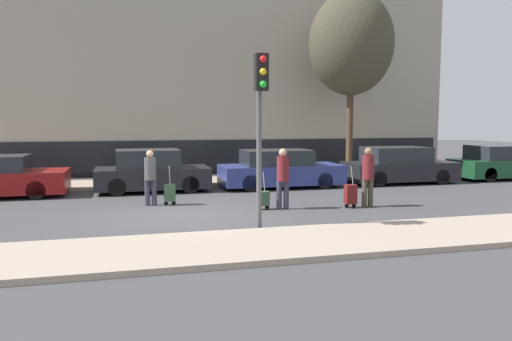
% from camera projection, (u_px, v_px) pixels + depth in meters
% --- Properties ---
extents(ground_plane, '(80.00, 80.00, 0.00)m').
position_uv_depth(ground_plane, '(184.00, 215.00, 13.16)').
color(ground_plane, '#424244').
extents(sidewalk_near, '(28.00, 2.50, 0.12)m').
position_uv_depth(sidewalk_near, '(208.00, 249.00, 9.55)').
color(sidewalk_near, tan).
rests_on(sidewalk_near, ground_plane).
extents(sidewalk_far, '(28.00, 3.00, 0.12)m').
position_uv_depth(sidewalk_far, '(164.00, 181.00, 19.88)').
color(sidewalk_far, tan).
rests_on(sidewalk_far, ground_plane).
extents(building_facade, '(28.00, 2.48, 11.49)m').
position_uv_depth(building_facade, '(155.00, 48.00, 22.58)').
color(building_facade, '#A89E8C').
rests_on(building_facade, ground_plane).
extents(parked_car_1, '(3.91, 1.84, 1.48)m').
position_uv_depth(parked_car_1, '(151.00, 172.00, 17.49)').
color(parked_car_1, black).
rests_on(parked_car_1, ground_plane).
extents(parked_car_2, '(4.48, 1.88, 1.40)m').
position_uv_depth(parked_car_2, '(280.00, 170.00, 18.52)').
color(parked_car_2, navy).
rests_on(parked_car_2, ground_plane).
extents(parked_car_3, '(4.35, 1.87, 1.44)m').
position_uv_depth(parked_car_3, '(398.00, 166.00, 19.79)').
color(parked_car_3, black).
rests_on(parked_car_3, ground_plane).
extents(parked_car_4, '(4.09, 1.90, 1.44)m').
position_uv_depth(parked_car_4, '(500.00, 163.00, 21.15)').
color(parked_car_4, '#194728').
rests_on(parked_car_4, ground_plane).
extents(pedestrian_left, '(0.35, 0.34, 1.63)m').
position_uv_depth(pedestrian_left, '(150.00, 174.00, 14.58)').
color(pedestrian_left, '#383347').
rests_on(pedestrian_left, ground_plane).
extents(trolley_left, '(0.34, 0.29, 1.17)m').
position_uv_depth(trolley_left, '(170.00, 193.00, 14.70)').
color(trolley_left, '#335138').
rests_on(trolley_left, ground_plane).
extents(pedestrian_center, '(0.35, 0.34, 1.71)m').
position_uv_depth(pedestrian_center, '(283.00, 175.00, 13.97)').
color(pedestrian_center, '#383347').
rests_on(pedestrian_center, ground_plane).
extents(trolley_center, '(0.34, 0.29, 1.05)m').
position_uv_depth(trolley_center, '(263.00, 198.00, 13.99)').
color(trolley_center, '#335138').
rests_on(trolley_center, ground_plane).
extents(pedestrian_right, '(0.35, 0.34, 1.72)m').
position_uv_depth(pedestrian_right, '(368.00, 173.00, 14.36)').
color(pedestrian_right, '#4C4233').
rests_on(pedestrian_right, ground_plane).
extents(trolley_right, '(0.34, 0.29, 1.21)m').
position_uv_depth(trolley_right, '(351.00, 194.00, 14.25)').
color(trolley_right, maroon).
rests_on(trolley_right, ground_plane).
extents(traffic_light, '(0.28, 0.47, 3.94)m').
position_uv_depth(traffic_light, '(260.00, 107.00, 10.97)').
color(traffic_light, '#515154').
rests_on(traffic_light, ground_plane).
extents(bare_tree_near_crossing, '(3.57, 3.57, 7.79)m').
position_uv_depth(bare_tree_near_crossing, '(351.00, 44.00, 21.05)').
color(bare_tree_near_crossing, '#4C3826').
rests_on(bare_tree_near_crossing, sidewalk_far).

